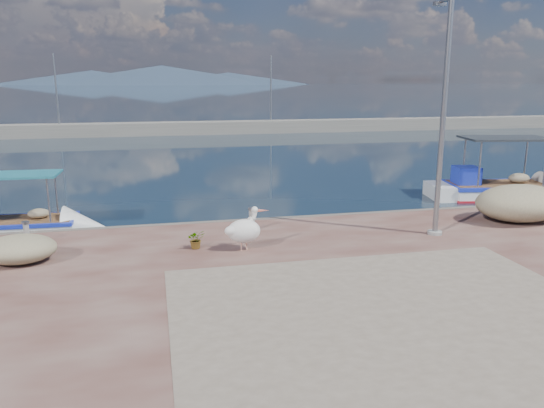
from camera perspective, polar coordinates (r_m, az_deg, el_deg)
The scene contains 13 objects.
ground at distance 13.82m, azimuth 3.49°, elevation -8.79°, with size 1400.00×1400.00×0.00m, color #162635.
quay_patch at distance 11.38m, azimuth 12.75°, elevation -11.36°, with size 9.00×7.00×0.01m, color gray.
breakwater at distance 52.63m, azimuth -8.74°, elevation 8.08°, with size 120.00×2.20×7.50m.
mountains at distance 662.36m, azimuth -12.27°, elevation 13.29°, with size 370.00×280.00×22.00m.
boat_left at distance 20.29m, azimuth -25.48°, elevation -2.32°, with size 5.10×1.84×2.43m.
boat_right at distance 25.97m, azimuth 23.23°, elevation 1.19°, with size 6.86×3.23×3.17m.
pelican at distance 14.83m, azimuth -2.98°, elevation -2.83°, with size 1.29×0.76×1.23m.
lamp_post at distance 16.69m, azimuth 17.82°, elevation 7.86°, with size 0.44×0.96×7.00m.
bollard_near at distance 16.78m, azimuth -2.18°, elevation -1.55°, with size 0.24×0.24×0.74m.
bollard_far at distance 17.05m, azimuth -24.91°, elevation -2.70°, with size 0.22×0.22×0.67m.
potted_plant at distance 15.20m, azimuth -8.16°, elevation -3.76°, with size 0.49×0.43×0.55m, color #33722D.
net_pile_c at distance 19.76m, azimuth 25.18°, elevation 0.10°, with size 3.15×2.25×1.24m, color #BBB38B.
net_pile_b at distance 15.37m, azimuth -25.56°, elevation -4.40°, with size 1.88×1.46×0.73m, color #BBB38B.
Camera 1 is at (-3.61, -12.30, 5.17)m, focal length 35.00 mm.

